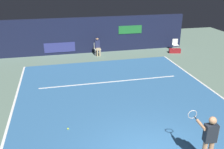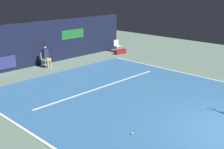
{
  "view_description": "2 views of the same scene",
  "coord_description": "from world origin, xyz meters",
  "views": [
    {
      "loc": [
        -2.67,
        -5.62,
        5.41
      ],
      "look_at": [
        -0.06,
        5.68,
        0.72
      ],
      "focal_mm": 39.57,
      "sensor_mm": 36.0,
      "label": 1
    },
    {
      "loc": [
        -8.94,
        -2.93,
        4.56
      ],
      "look_at": [
        -0.1,
        5.62,
        0.82
      ],
      "focal_mm": 46.03,
      "sensor_mm": 36.0,
      "label": 2
    }
  ],
  "objects": [
    {
      "name": "line_service",
      "position": [
        0.0,
        6.36,
        0.01
      ],
      "size": [
        7.53,
        0.1,
        0.01
      ],
      "primitive_type": "cube",
      "color": "white",
      "rests_on": "court_surface"
    },
    {
      "name": "tennis_ball",
      "position": [
        -2.52,
        2.37,
        0.05
      ],
      "size": [
        0.07,
        0.07,
        0.07
      ],
      "primitive_type": "sphere",
      "color": "#CCE033",
      "rests_on": "court_surface"
    },
    {
      "name": "equipment_bag",
      "position": [
        5.89,
        10.59,
        0.16
      ],
      "size": [
        0.89,
        0.5,
        0.32
      ],
      "primitive_type": "cube",
      "rotation": [
        0.0,
        0.0,
        -0.23
      ],
      "color": "maroon",
      "rests_on": "ground"
    },
    {
      "name": "back_wall",
      "position": [
        -0.0,
        12.2,
        1.3
      ],
      "size": [
        14.1,
        0.33,
        2.6
      ],
      "color": "#141933",
      "rests_on": "ground"
    },
    {
      "name": "line_judge_on_chair",
      "position": [
        0.17,
        11.29,
        0.69
      ],
      "size": [
        0.48,
        0.56,
        1.32
      ],
      "color": "white",
      "rests_on": "ground"
    },
    {
      "name": "tennis_player",
      "position": [
        1.43,
        -0.45,
        0.99
      ],
      "size": [
        0.55,
        0.96,
        1.73
      ],
      "color": "tan",
      "rests_on": "ground"
    },
    {
      "name": "line_sideline_right",
      "position": [
        -4.77,
        4.45,
        0.01
      ],
      "size": [
        0.1,
        10.9,
        0.01
      ],
      "primitive_type": "cube",
      "color": "white",
      "rests_on": "court_surface"
    },
    {
      "name": "ground_plane",
      "position": [
        0.0,
        4.45,
        0.0
      ],
      "size": [
        28.49,
        28.49,
        0.0
      ],
      "primitive_type": "plane",
      "color": "slate"
    },
    {
      "name": "line_sideline_left",
      "position": [
        4.77,
        4.45,
        0.01
      ],
      "size": [
        0.1,
        10.9,
        0.01
      ],
      "primitive_type": "cube",
      "color": "white",
      "rests_on": "court_surface"
    },
    {
      "name": "court_surface",
      "position": [
        0.0,
        4.45,
        0.01
      ],
      "size": [
        9.65,
        10.9,
        0.01
      ],
      "primitive_type": "cube",
      "color": "#336699",
      "rests_on": "ground"
    },
    {
      "name": "courtside_chair_near",
      "position": [
        6.21,
        11.2,
        0.5
      ],
      "size": [
        0.5,
        0.48,
        0.88
      ],
      "color": "white",
      "rests_on": "ground"
    }
  ]
}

